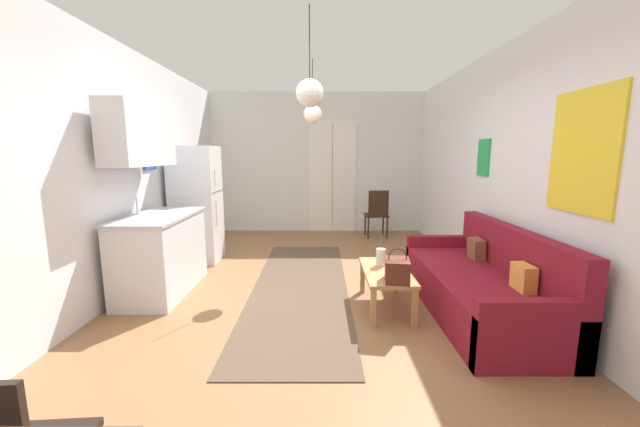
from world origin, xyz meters
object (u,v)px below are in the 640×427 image
bamboo_vase (381,257)px  handbag (397,270)px  accent_chair (377,212)px  pendant_lamp_near (309,93)px  coffee_table (386,275)px  couch (483,287)px  refrigerator (196,204)px  pendant_lamp_far (312,114)px

bamboo_vase → handbag: bearing=-81.5°
accent_chair → pendant_lamp_near: (-1.18, -3.57, 1.60)m
coffee_table → handbag: (0.04, -0.32, 0.17)m
handbag → pendant_lamp_near: 1.78m
couch → handbag: couch is taller
couch → handbag: size_ratio=6.70×
bamboo_vase → refrigerator: bearing=147.8°
refrigerator → pendant_lamp_near: (1.74, -2.08, 1.25)m
accent_chair → pendant_lamp_far: (-1.19, -1.85, 1.61)m
accent_chair → pendant_lamp_near: 4.09m
couch → refrigerator: refrigerator is taller
handbag → refrigerator: bearing=141.4°
couch → pendant_lamp_near: pendant_lamp_near is taller
couch → coffee_table: size_ratio=2.29×
coffee_table → pendant_lamp_far: bearing=119.9°
pendant_lamp_near → pendant_lamp_far: 1.73m
couch → bamboo_vase: 1.05m
accent_chair → pendant_lamp_far: size_ratio=1.12×
couch → accent_chair: 3.39m
handbag → accent_chair: (0.37, 3.54, -0.02)m
bamboo_vase → coffee_table: bearing=-78.2°
coffee_table → accent_chair: (0.41, 3.21, 0.15)m
couch → bamboo_vase: couch is taller
couch → accent_chair: accent_chair is taller
couch → handbag: 0.97m
accent_chair → pendant_lamp_near: bearing=68.5°
bamboo_vase → handbag: bamboo_vase is taller
pendant_lamp_near → pendant_lamp_far: size_ratio=1.01×
bamboo_vase → pendant_lamp_far: (-0.75, 1.21, 1.61)m
couch → pendant_lamp_far: pendant_lamp_far is taller
refrigerator → pendant_lamp_far: size_ratio=2.07×
handbag → couch: bearing=12.4°
pendant_lamp_near → couch: bearing=7.8°
handbag → accent_chair: size_ratio=0.35×
coffee_table → refrigerator: 3.09m
pendant_lamp_far → accent_chair: bearing=57.2°
coffee_table → accent_chair: bearing=82.8°
bamboo_vase → pendant_lamp_near: pendant_lamp_near is taller
accent_chair → pendant_lamp_near: pendant_lamp_near is taller
couch → accent_chair: bearing=99.3°
refrigerator → couch: bearing=-28.0°
coffee_table → pendant_lamp_far: 2.36m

